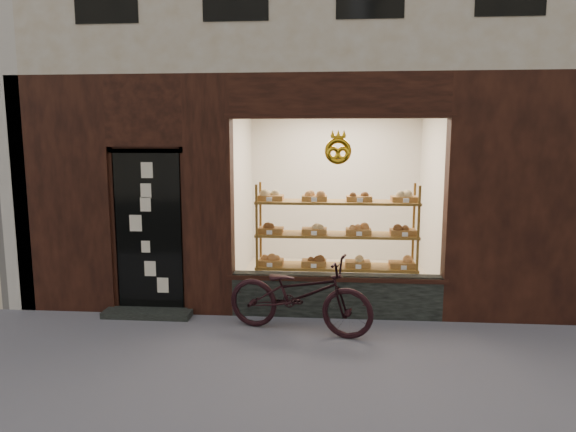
{
  "coord_description": "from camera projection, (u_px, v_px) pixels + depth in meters",
  "views": [
    {
      "loc": [
        0.35,
        -4.38,
        2.3
      ],
      "look_at": [
        -0.17,
        2.0,
        1.33
      ],
      "focal_mm": 32.0,
      "sensor_mm": 36.0,
      "label": 1
    }
  ],
  "objects": [
    {
      "name": "display_shelf",
      "position": [
        336.0,
        245.0,
        7.03
      ],
      "size": [
        2.2,
        0.45,
        1.7
      ],
      "color": "brown",
      "rests_on": "ground"
    },
    {
      "name": "bicycle",
      "position": [
        299.0,
        294.0,
        6.1
      ],
      "size": [
        1.89,
        1.05,
        0.94
      ],
      "primitive_type": "imported",
      "rotation": [
        0.0,
        0.0,
        1.32
      ],
      "color": "black",
      "rests_on": "ground"
    },
    {
      "name": "ground",
      "position": [
        289.0,
        393.0,
        4.69
      ],
      "size": [
        90.0,
        90.0,
        0.0
      ],
      "primitive_type": "plane",
      "color": "#54525B"
    }
  ]
}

